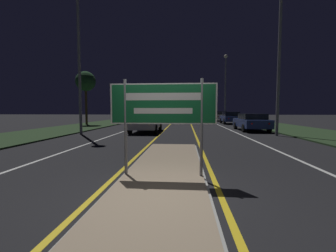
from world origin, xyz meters
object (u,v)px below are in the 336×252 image
at_px(streetlight_right_near, 280,39).
at_px(car_receding_0, 251,122).
at_px(streetlight_right_far, 225,78).
at_px(car_receding_2, 220,116).
at_px(highway_sign, 163,107).
at_px(streetlight_left_near, 78,16).
at_px(car_approaching_1, 162,117).
at_px(car_receding_1, 230,117).
at_px(car_approaching_0, 146,122).

height_order(streetlight_right_near, car_receding_0, streetlight_right_near).
xyz_separation_m(streetlight_right_far, car_receding_2, (-0.92, -0.95, -5.76)).
bearing_deg(streetlight_right_far, highway_sign, -102.38).
height_order(streetlight_left_near, streetlight_right_near, streetlight_left_near).
bearing_deg(car_approaching_1, highway_sign, -84.00).
bearing_deg(highway_sign, streetlight_right_far, 77.62).
distance_m(streetlight_left_near, streetlight_right_near, 12.95).
relative_size(car_receding_2, car_approaching_1, 1.02).
height_order(streetlight_right_near, car_receding_1, streetlight_right_near).
bearing_deg(streetlight_left_near, car_approaching_0, 25.00).
distance_m(car_receding_0, car_approaching_0, 8.31).
bearing_deg(streetlight_right_far, car_approaching_0, -115.46).
distance_m(streetlight_left_near, car_receding_1, 19.11).
bearing_deg(car_approaching_0, highway_sign, -78.17).
height_order(streetlight_right_far, car_receding_1, streetlight_right_far).
bearing_deg(car_receding_1, streetlight_right_far, 84.75).
relative_size(car_receding_1, car_approaching_1, 0.92).
distance_m(car_receding_2, car_approaching_1, 9.08).
bearing_deg(streetlight_right_near, car_approaching_0, 168.24).
xyz_separation_m(car_receding_1, car_approaching_1, (-8.66, 3.99, -0.04)).
bearing_deg(car_receding_1, highway_sign, -104.91).
height_order(highway_sign, car_receding_1, highway_sign).
distance_m(streetlight_right_near, streetlight_right_far, 20.79).
xyz_separation_m(streetlight_left_near, car_receding_0, (12.26, 3.64, -7.01)).
bearing_deg(streetlight_left_near, car_approaching_1, 77.35).
bearing_deg(car_receding_2, streetlight_right_near, -88.29).
xyz_separation_m(streetlight_right_far, car_receding_1, (-0.75, -8.15, -5.78)).
height_order(car_receding_0, car_approaching_1, car_receding_0).
distance_m(car_receding_0, car_receding_1, 9.11).
relative_size(car_approaching_0, car_approaching_1, 1.00).
distance_m(streetlight_right_near, car_receding_2, 20.53).
bearing_deg(streetlight_right_far, streetlight_left_near, -122.20).
height_order(highway_sign, streetlight_right_near, streetlight_right_near).
height_order(car_receding_2, car_approaching_1, car_receding_2).
bearing_deg(highway_sign, car_approaching_0, 101.83).
height_order(streetlight_right_near, car_approaching_1, streetlight_right_near).
bearing_deg(car_receding_2, highway_sign, -101.06).
relative_size(car_receding_0, car_approaching_1, 1.00).
relative_size(car_receding_1, car_receding_2, 0.90).
bearing_deg(highway_sign, car_receding_2, 78.94).
bearing_deg(car_approaching_0, car_receding_2, 65.75).
distance_m(streetlight_left_near, streetlight_right_far, 24.72).
relative_size(car_receding_0, car_receding_2, 0.98).
bearing_deg(car_approaching_1, car_receding_1, -24.72).
distance_m(highway_sign, car_receding_0, 14.32).
bearing_deg(car_approaching_1, car_receding_2, 20.70).
bearing_deg(streetlight_left_near, highway_sign, -55.40).
relative_size(streetlight_right_near, car_approaching_0, 2.22).
relative_size(streetlight_right_far, car_approaching_1, 2.20).
distance_m(streetlight_right_far, car_receding_2, 5.91).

